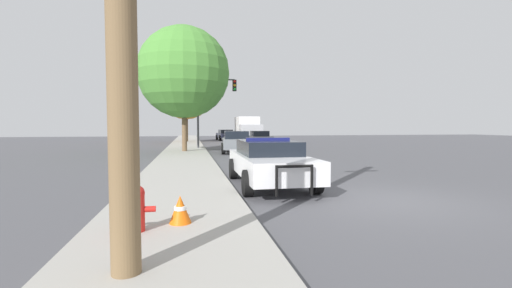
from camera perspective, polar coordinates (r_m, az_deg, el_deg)
The scene contains 12 objects.
ground_plane at distance 9.22m, azimuth 21.00°, elevation -8.78°, with size 110.00×110.00×0.00m, color #4F4F54.
sidewalk_left at distance 7.85m, azimuth -13.02°, elevation -10.24°, with size 3.00×110.00×0.13m.
police_car at distance 10.70m, azimuth 2.21°, elevation -2.84°, with size 2.15×5.11×1.48m.
fire_hydrant at distance 6.00m, azimuth -19.23°, elevation -9.88°, with size 0.59×0.26×0.76m.
traffic_light at distance 27.36m, azimuth -7.23°, elevation 7.47°, with size 3.12×0.35×5.53m.
car_background_oncoming at distance 32.62m, azimuth 0.61°, elevation 1.08°, with size 2.00×4.54×1.37m.
car_background_midblock at distance 23.46m, azimuth -3.32°, elevation 0.42°, with size 2.27×4.06×1.50m.
car_background_distant at distance 44.19m, azimuth -5.14°, elevation 1.59°, with size 2.19×4.75×1.36m.
box_truck at distance 40.02m, azimuth -1.45°, elevation 2.64°, with size 2.83×7.48×2.89m.
tree_sidewalk_mid at distance 24.13m, azimuth -11.95°, elevation 11.59°, with size 6.19×6.19×8.44m.
tree_sidewalk_far at distance 38.75m, azimuth -11.60°, elevation 8.47°, with size 6.01×6.01×8.44m.
traffic_cone at distance 6.32m, azimuth -12.52°, elevation -10.57°, with size 0.39×0.39×0.50m.
Camera 1 is at (-4.82, -7.63, 1.86)m, focal length 24.00 mm.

